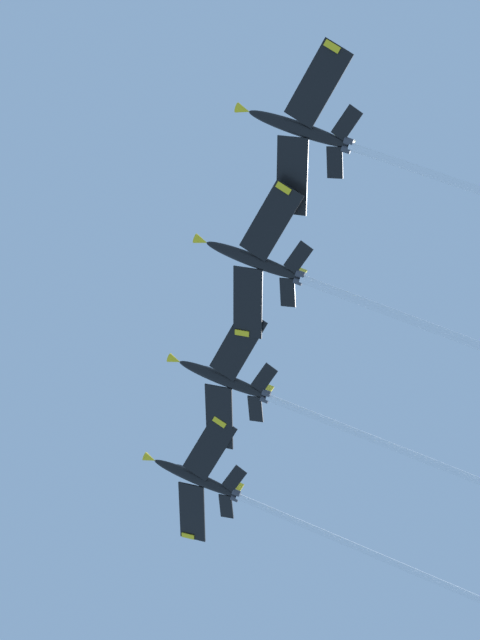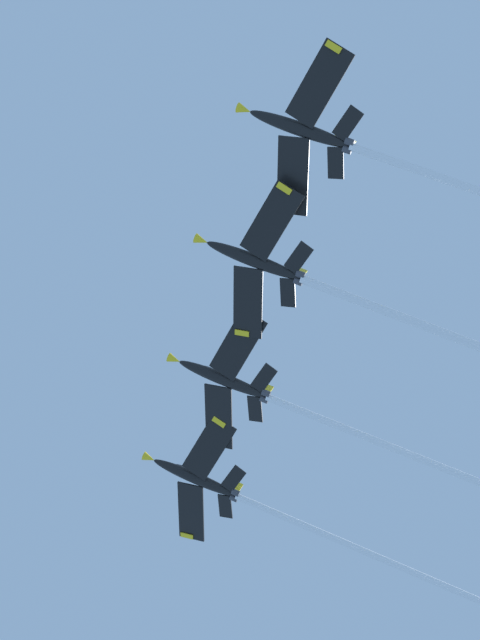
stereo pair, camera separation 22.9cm
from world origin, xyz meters
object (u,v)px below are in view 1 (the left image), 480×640
(jet_far_left, at_px, (406,165))
(jet_inner_right, at_px, (273,511))
(jet_inner_left, at_px, (348,296))
(jet_centre, at_px, (300,410))

(jet_far_left, height_order, jet_inner_right, jet_far_left)
(jet_inner_left, bearing_deg, jet_centre, -40.73)
(jet_inner_left, bearing_deg, jet_far_left, 141.83)
(jet_centre, xyz_separation_m, jet_inner_right, (10.51, -11.32, -0.35))
(jet_inner_right, bearing_deg, jet_centre, 132.88)
(jet_inner_right, bearing_deg, jet_far_left, 138.07)
(jet_far_left, distance_m, jet_centre, 32.38)
(jet_inner_left, height_order, jet_inner_right, jet_inner_right)
(jet_far_left, height_order, jet_inner_left, jet_far_left)
(jet_far_left, relative_size, jet_inner_right, 1.01)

